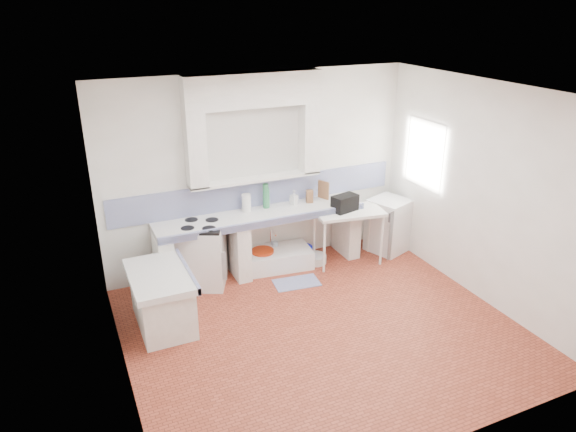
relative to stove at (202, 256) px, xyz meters
name	(u,v)px	position (x,y,z in m)	size (l,w,h in m)	color
floor	(322,329)	(0.99, -1.67, -0.43)	(4.50, 4.50, 0.00)	#9D3F2A
ceiling	(329,94)	(0.99, -1.67, 2.37)	(4.50, 4.50, 0.00)	white
wall_back	(259,172)	(0.99, 0.33, 0.97)	(4.50, 4.50, 0.00)	white
wall_front	(446,314)	(0.99, -3.67, 0.97)	(4.50, 4.50, 0.00)	white
wall_left	(113,261)	(-1.26, -1.67, 0.97)	(4.50, 4.50, 0.00)	white
wall_right	(483,194)	(3.24, -1.67, 0.97)	(4.50, 4.50, 0.00)	white
alcove_mass	(254,90)	(0.89, 0.20, 2.15)	(1.90, 0.25, 0.45)	white
window_frame	(434,153)	(3.41, -0.47, 1.17)	(0.35, 0.86, 1.06)	#322010
lace_valance	(429,128)	(3.27, -0.47, 1.55)	(0.01, 0.84, 0.24)	white
counter_slab	(261,216)	(0.89, 0.03, 0.43)	(3.00, 0.60, 0.08)	white
counter_lip	(269,223)	(0.89, -0.25, 0.43)	(3.00, 0.04, 0.10)	navy
counter_pier_left	(164,263)	(-0.51, 0.03, -0.02)	(0.20, 0.55, 0.82)	white
counter_pier_mid	(239,249)	(0.54, 0.03, -0.02)	(0.20, 0.55, 0.82)	white
counter_pier_right	(346,228)	(2.29, 0.03, -0.02)	(0.20, 0.55, 0.82)	white
peninsula_top	(160,276)	(-0.71, -0.77, 0.23)	(0.70, 1.10, 0.08)	white
peninsula_base	(162,302)	(-0.71, -0.77, -0.12)	(0.60, 1.00, 0.62)	white
peninsula_lip	(187,271)	(-0.38, -0.77, 0.23)	(0.04, 1.10, 0.10)	navy
backsplash	(260,192)	(0.99, 0.31, 0.67)	(4.27, 0.03, 0.40)	navy
stove	(202,256)	(0.00, 0.00, 0.00)	(0.61, 0.59, 0.86)	white
sink	(276,259)	(1.12, 0.04, -0.31)	(1.01, 0.54, 0.24)	white
side_table	(348,236)	(2.15, -0.24, -0.02)	(0.99, 0.55, 0.04)	white
fridge	(388,225)	(2.94, -0.15, -0.01)	(0.54, 0.54, 0.84)	white
bucket_red	(263,260)	(0.91, 0.05, -0.28)	(0.33, 0.33, 0.31)	#B42A09
bucket_orange	(288,262)	(1.23, -0.11, -0.30)	(0.27, 0.27, 0.25)	red
bucket_blue	(303,255)	(1.53, -0.01, -0.30)	(0.28, 0.28, 0.27)	#0D1BD0
basin_white	(316,259)	(1.71, -0.09, -0.37)	(0.32, 0.32, 0.12)	white
water_bottle_a	(267,256)	(1.03, 0.18, -0.30)	(0.07, 0.07, 0.27)	silver
water_bottle_b	(275,252)	(1.16, 0.18, -0.26)	(0.09, 0.09, 0.34)	silver
black_bag	(345,203)	(2.09, -0.22, 0.51)	(0.37, 0.21, 0.24)	black
green_bottle_a	(266,196)	(1.02, 0.18, 0.65)	(0.08, 0.08, 0.36)	#2E7F4B
green_bottle_b	(267,198)	(1.05, 0.18, 0.61)	(0.06, 0.06, 0.29)	#2E7F4B
knife_block	(310,196)	(1.69, 0.11, 0.57)	(0.10, 0.08, 0.19)	brown
cutting_board	(323,190)	(1.95, 0.18, 0.61)	(0.02, 0.20, 0.27)	brown
paper_towel	(246,203)	(0.73, 0.18, 0.60)	(0.13, 0.13, 0.25)	white
soap_bottle	(294,197)	(1.45, 0.15, 0.58)	(0.09, 0.10, 0.21)	white
rug	(297,283)	(1.18, -0.53, -0.42)	(0.63, 0.36, 0.01)	#3B4196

